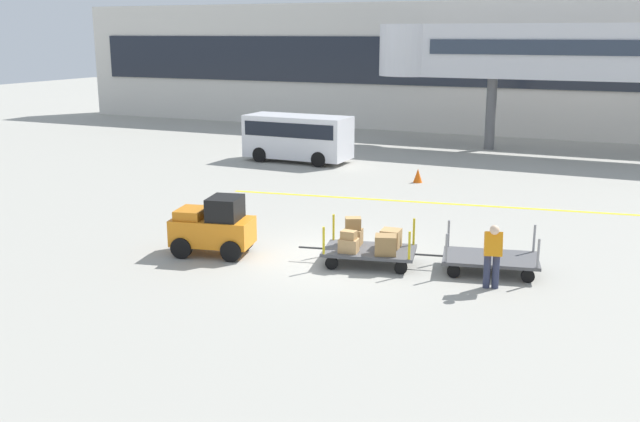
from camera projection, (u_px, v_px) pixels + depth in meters
The scene contains 10 objects.
ground_plane at pixel (333, 258), 18.90m from camera, with size 120.00×120.00×0.00m, color #9E9B91.
apron_lead_line at pixel (510, 207), 24.33m from camera, with size 19.89×0.20×0.01m, color yellow.
terminal_building at pixel (511, 68), 41.04m from camera, with size 57.83×2.51×7.52m.
jet_bridge at pixel (556, 52), 34.27m from camera, with size 18.92×3.00×6.18m.
baggage_tug at pixel (214, 227), 19.05m from camera, with size 2.28×1.60×1.58m.
baggage_cart_lead at pixel (370, 244), 18.25m from camera, with size 3.09×1.84×1.12m.
baggage_cart_middle at pixel (490, 259), 17.69m from camera, with size 3.09×1.84×1.10m.
baggage_handler at pixel (493, 253), 16.41m from camera, with size 0.49×0.51×1.56m.
shuttle_van at pixel (298, 135), 32.76m from camera, with size 4.85×2.07×2.10m.
safety_cone_far at pixel (418, 176), 28.36m from camera, with size 0.36×0.36×0.55m, color #EA590F.
Camera 1 is at (7.02, -16.63, 5.75)m, focal length 40.44 mm.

